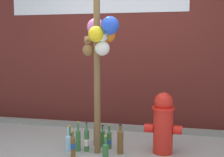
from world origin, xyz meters
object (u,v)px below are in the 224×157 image
at_px(bottle_1, 87,140).
at_px(bottle_9, 120,141).
at_px(bottle_2, 78,140).
at_px(bottle_3, 103,138).
at_px(bottle_5, 68,142).
at_px(bottle_6, 96,134).
at_px(fire_hydrant, 163,123).
at_px(bottle_7, 109,139).
at_px(bottle_4, 105,150).
at_px(memorial_post, 100,22).
at_px(bottle_0, 70,140).
at_px(bottle_8, 73,146).

xyz_separation_m(bottle_1, bottle_9, (0.44, 0.01, 0.02)).
relative_size(bottle_2, bottle_3, 1.30).
xyz_separation_m(bottle_5, bottle_6, (0.28, 0.32, 0.04)).
distance_m(fire_hydrant, bottle_3, 0.86).
xyz_separation_m(fire_hydrant, bottle_7, (-0.71, 0.01, -0.27)).
xyz_separation_m(bottle_3, bottle_6, (-0.10, 0.04, 0.04)).
height_order(bottle_1, bottle_4, bottle_1).
height_order(memorial_post, bottle_7, memorial_post).
bearing_deg(bottle_3, bottle_5, -144.12).
bearing_deg(bottle_9, bottle_4, -120.56).
relative_size(bottle_6, bottle_9, 1.03).
bearing_deg(memorial_post, bottle_1, -179.62).
bearing_deg(bottle_1, bottle_0, 166.57).
bearing_deg(bottle_2, memorial_post, 3.40).
bearing_deg(bottle_3, bottle_2, -139.32).
relative_size(fire_hydrant, bottle_6, 2.00).
xyz_separation_m(fire_hydrant, bottle_3, (-0.81, 0.05, -0.27)).
bearing_deg(fire_hydrant, bottle_4, -149.89).
distance_m(bottle_5, bottle_8, 0.24).
distance_m(bottle_7, bottle_8, 0.56).
height_order(memorial_post, bottle_4, memorial_post).
distance_m(bottle_5, bottle_6, 0.43).
distance_m(bottle_5, bottle_7, 0.54).
height_order(bottle_6, bottle_9, bottle_6).
distance_m(bottle_7, bottle_9, 0.25).
xyz_separation_m(memorial_post, bottle_8, (-0.27, -0.26, -1.51)).
height_order(bottle_5, bottle_8, bottle_8).
xyz_separation_m(bottle_2, bottle_6, (0.17, 0.27, 0.01)).
bearing_deg(bottle_8, bottle_2, 94.58).
bearing_deg(bottle_5, bottle_0, 102.00).
distance_m(bottle_2, bottle_9, 0.55).
xyz_separation_m(bottle_3, bottle_7, (0.10, -0.04, -0.00)).
distance_m(bottle_2, bottle_6, 0.32).
height_order(bottle_2, bottle_3, bottle_2).
bearing_deg(fire_hydrant, bottle_8, -158.03).
relative_size(bottle_6, bottle_8, 1.13).
relative_size(bottle_8, bottle_9, 0.91).
xyz_separation_m(bottle_1, bottle_4, (0.31, -0.22, -0.03)).
bearing_deg(bottle_4, fire_hydrant, 30.11).
height_order(bottle_5, bottle_6, bottle_6).
distance_m(bottle_4, bottle_6, 0.54).
relative_size(bottle_0, bottle_9, 0.82).
relative_size(fire_hydrant, bottle_3, 2.60).
height_order(bottle_6, bottle_8, bottle_6).
bearing_deg(bottle_1, bottle_3, 53.50).
height_order(fire_hydrant, bottle_9, fire_hydrant).
relative_size(bottle_1, bottle_3, 1.27).
height_order(fire_hydrant, bottle_7, fire_hydrant).
height_order(bottle_4, bottle_9, bottle_9).
bearing_deg(bottle_9, fire_hydrant, 16.20).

